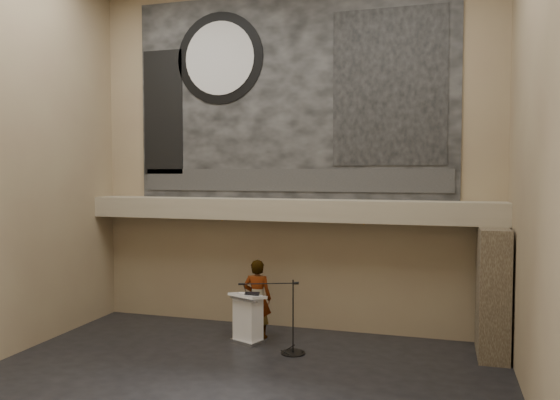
% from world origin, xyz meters
% --- Properties ---
extents(floor, '(10.00, 10.00, 0.00)m').
position_xyz_m(floor, '(0.00, 0.00, 0.00)').
color(floor, black).
rests_on(floor, ground).
extents(wall_back, '(10.00, 0.02, 8.50)m').
position_xyz_m(wall_back, '(0.00, 4.00, 4.25)').
color(wall_back, '#8A7258').
rests_on(wall_back, floor).
extents(wall_front, '(10.00, 0.02, 8.50)m').
position_xyz_m(wall_front, '(0.00, -4.00, 4.25)').
color(wall_front, '#8A7258').
rests_on(wall_front, floor).
extents(wall_right, '(0.02, 8.00, 8.50)m').
position_xyz_m(wall_right, '(5.00, 0.00, 4.25)').
color(wall_right, '#8A7258').
rests_on(wall_right, floor).
extents(soffit, '(10.00, 0.80, 0.50)m').
position_xyz_m(soffit, '(0.00, 3.60, 2.95)').
color(soffit, gray).
rests_on(soffit, wall_back).
extents(sprinkler_left, '(0.04, 0.04, 0.06)m').
position_xyz_m(sprinkler_left, '(-1.60, 3.55, 2.67)').
color(sprinkler_left, '#B2893D').
rests_on(sprinkler_left, soffit).
extents(sprinkler_right, '(0.04, 0.04, 0.06)m').
position_xyz_m(sprinkler_right, '(1.90, 3.55, 2.67)').
color(sprinkler_right, '#B2893D').
rests_on(sprinkler_right, soffit).
extents(banner, '(8.00, 0.05, 5.00)m').
position_xyz_m(banner, '(0.00, 3.97, 5.70)').
color(banner, black).
rests_on(banner, wall_back).
extents(banner_text_strip, '(7.76, 0.02, 0.55)m').
position_xyz_m(banner_text_strip, '(0.00, 3.93, 3.65)').
color(banner_text_strip, '#2B2B2B').
rests_on(banner_text_strip, banner).
extents(banner_clock_rim, '(2.30, 0.02, 2.30)m').
position_xyz_m(banner_clock_rim, '(-1.80, 3.93, 6.70)').
color(banner_clock_rim, black).
rests_on(banner_clock_rim, banner).
extents(banner_clock_face, '(1.84, 0.02, 1.84)m').
position_xyz_m(banner_clock_face, '(-1.80, 3.91, 6.70)').
color(banner_clock_face, silver).
rests_on(banner_clock_face, banner).
extents(banner_building_print, '(2.60, 0.02, 3.60)m').
position_xyz_m(banner_building_print, '(2.40, 3.93, 5.80)').
color(banner_building_print, black).
rests_on(banner_building_print, banner).
extents(banner_brick_print, '(1.10, 0.02, 3.20)m').
position_xyz_m(banner_brick_print, '(-3.40, 3.93, 5.40)').
color(banner_brick_print, black).
rests_on(banner_brick_print, banner).
extents(stone_pier, '(0.60, 1.40, 2.70)m').
position_xyz_m(stone_pier, '(4.65, 3.15, 1.35)').
color(stone_pier, '#463A2B').
rests_on(stone_pier, floor).
extents(lectern, '(0.88, 0.77, 1.14)m').
position_xyz_m(lectern, '(-0.55, 2.52, 0.55)').
color(lectern, silver).
rests_on(lectern, floor).
extents(binder, '(0.37, 0.33, 0.04)m').
position_xyz_m(binder, '(-0.45, 2.53, 1.12)').
color(binder, black).
rests_on(binder, lectern).
extents(papers, '(0.25, 0.33, 0.00)m').
position_xyz_m(papers, '(-0.69, 2.50, 1.10)').
color(papers, silver).
rests_on(papers, lectern).
extents(speaker_person, '(0.69, 0.48, 1.83)m').
position_xyz_m(speaker_person, '(-0.47, 2.94, 0.91)').
color(speaker_person, silver).
rests_on(speaker_person, floor).
extents(mic_stand, '(1.33, 0.68, 1.58)m').
position_xyz_m(mic_stand, '(0.58, 2.08, 0.23)').
color(mic_stand, black).
rests_on(mic_stand, floor).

